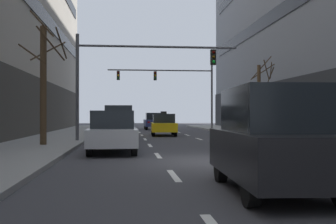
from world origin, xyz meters
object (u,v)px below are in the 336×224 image
(car_driving_3, at_px, (272,140))
(street_tree_0, at_px, (44,82))
(taxi_driving_2, at_px, (164,125))
(car_driving_1, at_px, (154,121))
(taxi_driving_0, at_px, (119,124))
(traffic_signal_0, at_px, (130,68))
(traffic_signal_1, at_px, (175,83))
(street_tree_1, at_px, (260,95))
(car_driving_4, at_px, (120,121))
(car_driving_5, at_px, (119,123))
(car_driving_6, at_px, (112,132))

(car_driving_3, relative_size, street_tree_0, 0.71)
(taxi_driving_2, bearing_deg, car_driving_3, -89.71)
(taxi_driving_2, height_order, car_driving_3, car_driving_3)
(car_driving_1, height_order, taxi_driving_2, taxi_driving_2)
(taxi_driving_0, bearing_deg, traffic_signal_0, -84.76)
(traffic_signal_1, bearing_deg, street_tree_1, -65.33)
(traffic_signal_0, bearing_deg, traffic_signal_1, 75.28)
(car_driving_4, distance_m, traffic_signal_1, 7.26)
(car_driving_3, distance_m, car_driving_5, 16.85)
(taxi_driving_0, height_order, car_driving_5, car_driving_5)
(car_driving_4, bearing_deg, street_tree_1, -54.33)
(car_driving_3, bearing_deg, car_driving_5, 100.88)
(car_driving_6, bearing_deg, car_driving_4, 90.10)
(car_driving_3, bearing_deg, car_driving_4, 95.53)
(taxi_driving_2, distance_m, street_tree_1, 7.13)
(car_driving_5, xyz_separation_m, street_tree_1, (9.82, 4.23, 1.86))
(taxi_driving_0, relative_size, street_tree_0, 0.73)
(taxi_driving_0, relative_size, taxi_driving_2, 1.03)
(taxi_driving_0, xyz_separation_m, taxi_driving_2, (3.13, -0.22, -0.03))
(car_driving_4, xyz_separation_m, traffic_signal_0, (0.80, -20.22, 3.16))
(car_driving_6, bearing_deg, car_driving_3, -68.90)
(taxi_driving_2, height_order, car_driving_6, taxi_driving_2)
(taxi_driving_0, bearing_deg, taxi_driving_2, -4.08)
(traffic_signal_1, bearing_deg, car_driving_4, 146.20)
(car_driving_3, bearing_deg, car_driving_6, 111.10)
(car_driving_6, relative_size, street_tree_0, 0.74)
(traffic_signal_0, xyz_separation_m, traffic_signal_1, (4.40, 16.74, 0.53))
(street_tree_1, bearing_deg, taxi_driving_0, 173.16)
(car_driving_1, relative_size, street_tree_0, 0.75)
(taxi_driving_2, height_order, traffic_signal_1, traffic_signal_1)
(taxi_driving_2, distance_m, car_driving_4, 13.37)
(taxi_driving_2, relative_size, street_tree_1, 0.76)
(car_driving_4, relative_size, traffic_signal_0, 0.52)
(taxi_driving_2, relative_size, street_tree_0, 0.71)
(street_tree_1, bearing_deg, car_driving_6, -129.26)
(car_driving_3, distance_m, street_tree_1, 21.89)
(car_driving_1, xyz_separation_m, taxi_driving_2, (-0.14, -12.14, -0.06))
(taxi_driving_0, xyz_separation_m, traffic_signal_0, (0.68, -7.47, 3.19))
(car_driving_3, distance_m, traffic_signal_0, 15.02)
(car_driving_4, relative_size, car_driving_5, 1.07)
(car_driving_1, distance_m, car_driving_5, 17.64)
(street_tree_0, distance_m, street_tree_1, 16.08)
(taxi_driving_0, bearing_deg, car_driving_3, -81.61)
(taxi_driving_2, relative_size, car_driving_6, 0.95)
(car_driving_3, bearing_deg, taxi_driving_0, 98.39)
(car_driving_3, bearing_deg, traffic_signal_0, 100.00)
(car_driving_4, bearing_deg, car_driving_1, -13.77)
(taxi_driving_0, xyz_separation_m, street_tree_0, (-3.25, -10.46, 2.20))
(car_driving_5, distance_m, street_tree_0, 6.35)
(street_tree_0, relative_size, street_tree_1, 1.07)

